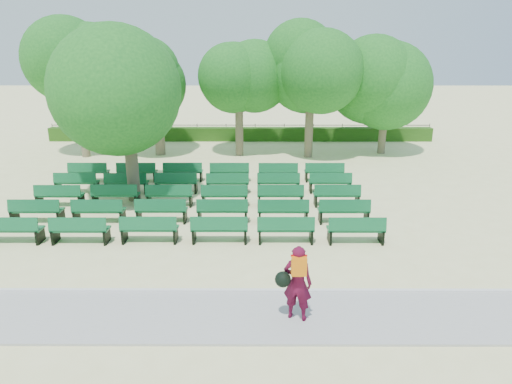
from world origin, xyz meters
TOP-DOWN VIEW (x-y plane):
  - ground at (0.00, 0.00)m, footprint 120.00×120.00m
  - paving at (0.00, -7.40)m, footprint 30.00×2.20m
  - curb at (0.00, -6.25)m, footprint 30.00×0.12m
  - hedge at (0.00, 14.00)m, footprint 26.00×0.70m
  - fence at (0.00, 14.40)m, footprint 26.00×0.10m
  - tree_line at (0.00, 10.00)m, footprint 21.80×6.80m
  - bench_array at (-1.26, 0.60)m, footprint 1.88×0.64m
  - tree_among at (-4.02, 1.35)m, footprint 5.08×5.08m
  - person at (2.04, -7.50)m, footprint 0.92×0.63m

SIDE VIEW (x-z plane):
  - ground at x=0.00m, z-range 0.00..0.00m
  - fence at x=0.00m, z-range -0.51..0.51m
  - tree_line at x=0.00m, z-range -3.52..3.52m
  - paving at x=0.00m, z-range 0.00..0.06m
  - curb at x=0.00m, z-range 0.00..0.10m
  - bench_array at x=-1.26m, z-range -0.49..0.68m
  - hedge at x=0.00m, z-range 0.00..0.90m
  - person at x=2.04m, z-range 0.09..1.94m
  - tree_among at x=-4.02m, z-range 1.16..8.10m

